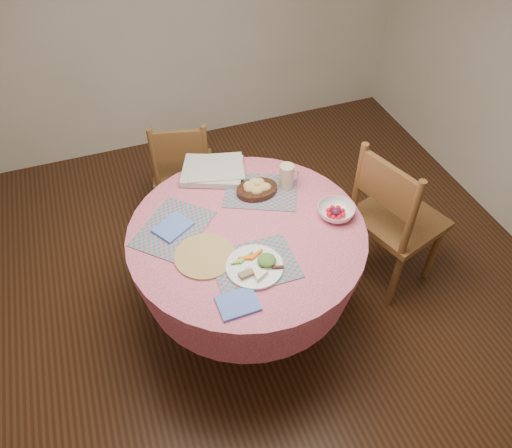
% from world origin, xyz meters
% --- Properties ---
extents(ground, '(4.00, 4.00, 0.00)m').
position_xyz_m(ground, '(0.00, 0.00, 0.00)').
color(ground, '#331C0F').
rests_on(ground, ground).
extents(room_envelope, '(4.01, 4.01, 2.71)m').
position_xyz_m(room_envelope, '(0.00, 0.00, 1.71)').
color(room_envelope, silver).
rests_on(room_envelope, ground).
extents(dining_table, '(1.24, 1.24, 0.75)m').
position_xyz_m(dining_table, '(0.00, 0.00, 0.56)').
color(dining_table, '#E56A7F').
rests_on(dining_table, ground).
extents(chair_right, '(0.57, 0.58, 1.02)m').
position_xyz_m(chair_right, '(0.92, 0.00, 0.53)').
color(chair_right, brown).
rests_on(chair_right, ground).
extents(chair_back, '(0.48, 0.47, 0.87)m').
position_xyz_m(chair_back, '(-0.12, 0.98, 0.45)').
color(chair_back, brown).
rests_on(chair_back, ground).
extents(placemat_front, '(0.41, 0.31, 0.01)m').
position_xyz_m(placemat_front, '(-0.04, -0.23, 0.75)').
color(placemat_front, '#17836D').
rests_on(placemat_front, dining_table).
extents(placemat_left, '(0.49, 0.50, 0.01)m').
position_xyz_m(placemat_left, '(-0.35, 0.14, 0.75)').
color(placemat_left, '#17836D').
rests_on(placemat_left, dining_table).
extents(placemat_back, '(0.49, 0.44, 0.01)m').
position_xyz_m(placemat_back, '(0.17, 0.26, 0.75)').
color(placemat_back, '#17836D').
rests_on(placemat_back, dining_table).
extents(wicker_trivet, '(0.30, 0.30, 0.01)m').
position_xyz_m(wicker_trivet, '(-0.25, -0.10, 0.76)').
color(wicker_trivet, '#9F8745').
rests_on(wicker_trivet, dining_table).
extents(napkin_near, '(0.18, 0.14, 0.01)m').
position_xyz_m(napkin_near, '(-0.19, -0.42, 0.76)').
color(napkin_near, '#5371D5').
rests_on(napkin_near, dining_table).
extents(napkin_far, '(0.23, 0.21, 0.01)m').
position_xyz_m(napkin_far, '(-0.35, 0.14, 0.76)').
color(napkin_far, '#5371D5').
rests_on(napkin_far, placemat_left).
extents(dinner_plate, '(0.28, 0.28, 0.05)m').
position_xyz_m(dinner_plate, '(-0.04, -0.26, 0.77)').
color(dinner_plate, white).
rests_on(dinner_plate, placemat_front).
extents(bread_bowl, '(0.23, 0.23, 0.08)m').
position_xyz_m(bread_bowl, '(0.15, 0.26, 0.79)').
color(bread_bowl, black).
rests_on(bread_bowl, placemat_back).
extents(latte_mug, '(0.12, 0.08, 0.14)m').
position_xyz_m(latte_mug, '(0.32, 0.25, 0.83)').
color(latte_mug, '#C9B18A').
rests_on(latte_mug, placemat_back).
extents(fruit_bowl, '(0.21, 0.21, 0.06)m').
position_xyz_m(fruit_bowl, '(0.48, -0.06, 0.78)').
color(fruit_bowl, white).
rests_on(fruit_bowl, dining_table).
extents(newspaper_stack, '(0.42, 0.38, 0.04)m').
position_xyz_m(newspaper_stack, '(-0.03, 0.50, 0.78)').
color(newspaper_stack, silver).
rests_on(newspaper_stack, dining_table).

